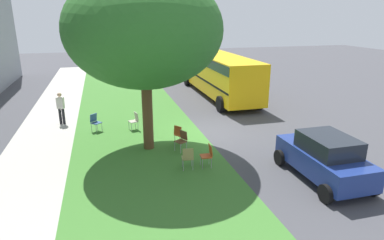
{
  "coord_description": "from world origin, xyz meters",
  "views": [
    {
      "loc": [
        -14.6,
        4.69,
        5.54
      ],
      "look_at": [
        -1.7,
        1.19,
        1.29
      ],
      "focal_mm": 31.18,
      "sensor_mm": 36.0,
      "label": 1
    }
  ],
  "objects": [
    {
      "name": "chair_2",
      "position": [
        -1.1,
        1.61,
        0.52
      ],
      "size": [
        0.58,
        0.58,
        0.88
      ],
      "color": "#C64C1E",
      "rests_on": "ground"
    },
    {
      "name": "school_bus",
      "position": [
        7.32,
        -3.19,
        1.76
      ],
      "size": [
        10.4,
        2.8,
        2.88
      ],
      "color": "yellow",
      "rests_on": "ground"
    },
    {
      "name": "pedestrian_0",
      "position": [
        3.38,
        6.91,
        0.93
      ],
      "size": [
        0.31,
        0.41,
        1.69
      ],
      "color": "black",
      "rests_on": "ground"
    },
    {
      "name": "street_tree",
      "position": [
        -1.15,
        2.97,
        4.94
      ],
      "size": [
        6.2,
        6.2,
        7.24
      ],
      "color": "brown",
      "rests_on": "ground"
    },
    {
      "name": "chair_4",
      "position": [
        -3.64,
        1.88,
        0.52
      ],
      "size": [
        0.47,
        0.47,
        0.88
      ],
      "color": "olive",
      "rests_on": "ground"
    },
    {
      "name": "chair_5",
      "position": [
        1.45,
        3.31,
        0.52
      ],
      "size": [
        0.52,
        0.52,
        0.88
      ],
      "color": "#ADA393",
      "rests_on": "ground"
    },
    {
      "name": "ground",
      "position": [
        0.0,
        0.0,
        0.0
      ],
      "size": [
        80.0,
        80.0,
        0.0
      ],
      "primitive_type": "plane",
      "color": "#424247"
    },
    {
      "name": "grass_verge",
      "position": [
        0.0,
        3.2,
        0.0
      ],
      "size": [
        48.0,
        6.0,
        0.01
      ],
      "primitive_type": "cube",
      "color": "#3D752D",
      "rests_on": "ground"
    },
    {
      "name": "parked_car",
      "position": [
        -5.61,
        -2.49,
        0.84
      ],
      "size": [
        3.7,
        1.92,
        1.65
      ],
      "color": "navy",
      "rests_on": "ground"
    },
    {
      "name": "chair_1",
      "position": [
        1.72,
        5.2,
        0.52
      ],
      "size": [
        0.59,
        0.59,
        0.88
      ],
      "color": "#335184",
      "rests_on": "ground"
    },
    {
      "name": "chair_0",
      "position": [
        -1.83,
        1.66,
        0.52
      ],
      "size": [
        0.56,
        0.57,
        0.88
      ],
      "color": "brown",
      "rests_on": "ground"
    },
    {
      "name": "sidewalk_strip",
      "position": [
        0.0,
        7.6,
        0.0
      ],
      "size": [
        48.0,
        2.8,
        0.01
      ],
      "primitive_type": "cube",
      "color": "#ADA89E",
      "rests_on": "ground"
    },
    {
      "name": "chair_3",
      "position": [
        -3.6,
        1.09,
        0.52
      ],
      "size": [
        0.44,
        0.45,
        0.88
      ],
      "color": "#C64C1E",
      "rests_on": "ground"
    }
  ]
}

